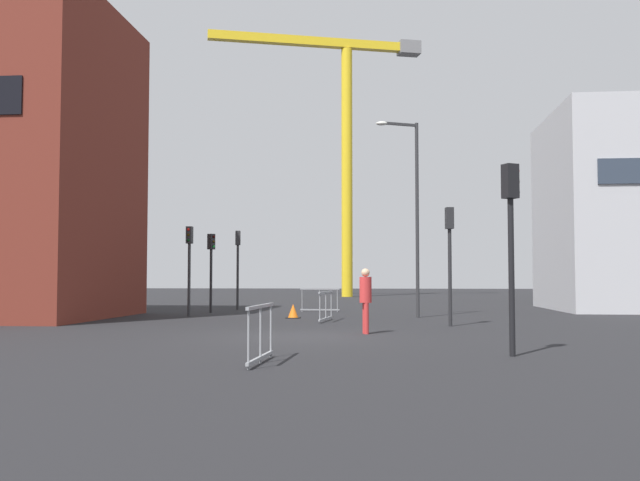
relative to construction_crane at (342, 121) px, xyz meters
The scene contains 13 objects.
ground 41.09m from the construction_crane, 88.15° to the right, with size 160.00×160.00×0.00m, color black.
construction_crane is the anchor object (origin of this frame).
streetlamp_tall 31.23m from the construction_crane, 81.05° to the right, with size 1.68×0.80×7.76m.
traffic_light_verge 26.29m from the construction_crane, 99.06° to the right, with size 0.31×0.39×3.87m.
traffic_light_median 36.54m from the construction_crane, 80.65° to the right, with size 0.28×0.39×3.87m.
traffic_light_corner 44.86m from the construction_crane, 81.93° to the right, with size 0.39×0.34×3.89m.
traffic_light_crosswalk 31.78m from the construction_crane, 98.73° to the right, with size 0.25×0.37×3.67m.
traffic_light_island 29.13m from the construction_crane, 99.28° to the right, with size 0.38×0.36×3.54m.
pedestrian_walking 39.84m from the construction_crane, 85.46° to the right, with size 0.34×0.34×1.84m.
safety_barrier_front 46.56m from the construction_crane, 88.43° to the right, with size 0.15×2.12×1.08m.
safety_barrier_mid_span 34.81m from the construction_crane, 87.53° to the right, with size 0.30×2.57×1.08m.
safety_barrier_rear 28.60m from the construction_crane, 88.83° to the right, with size 1.81×0.06×1.08m.
traffic_cone_by_barrier 33.25m from the construction_crane, 90.10° to the right, with size 0.55×0.55×0.55m.
Camera 1 is at (2.30, -19.04, 1.59)m, focal length 39.84 mm.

